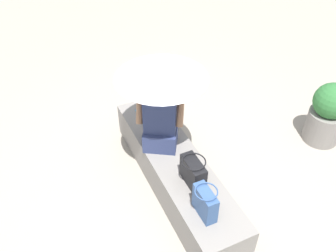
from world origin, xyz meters
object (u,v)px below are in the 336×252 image
object	(u,v)px
person_seated	(160,117)
magazine	(147,115)
parasol	(161,68)
planter_near	(328,113)
tote_bag_canvas	(205,202)
handbag_black	(193,172)

from	to	relation	value
person_seated	magazine	size ratio (longest dim) A/B	3.21
parasol	planter_near	bearing A→B (deg)	-99.86
tote_bag_canvas	person_seated	bearing A→B (deg)	-0.26
planter_near	person_seated	bearing A→B (deg)	81.17
magazine	person_seated	bearing A→B (deg)	176.87
parasol	handbag_black	world-z (taller)	parasol
handbag_black	magazine	xyz separation A→B (m)	(1.13, 0.00, -0.14)
person_seated	parasol	xyz separation A→B (m)	(0.03, -0.03, 0.53)
magazine	planter_near	size ratio (longest dim) A/B	0.35
planter_near	tote_bag_canvas	bearing A→B (deg)	107.64
person_seated	planter_near	size ratio (longest dim) A/B	1.13
handbag_black	magazine	distance (m)	1.14
tote_bag_canvas	magazine	xyz separation A→B (m)	(1.49, -0.07, -0.14)
parasol	magazine	world-z (taller)	parasol
tote_bag_canvas	planter_near	world-z (taller)	planter_near
planter_near	parasol	bearing A→B (deg)	80.14
parasol	magazine	xyz separation A→B (m)	(0.50, -0.03, -0.91)
planter_near	magazine	bearing A→B (deg)	66.63
magazine	planter_near	world-z (taller)	planter_near
tote_bag_canvas	magazine	distance (m)	1.50
handbag_black	planter_near	bearing A→B (deg)	-81.67
parasol	magazine	size ratio (longest dim) A/B	3.75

